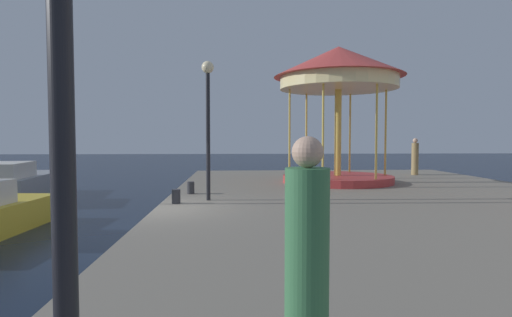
{
  "coord_description": "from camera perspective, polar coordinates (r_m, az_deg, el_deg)",
  "views": [
    {
      "loc": [
        2.07,
        -10.84,
        2.62
      ],
      "look_at": [
        2.9,
        4.5,
        1.88
      ],
      "focal_mm": 28.72,
      "sensor_mm": 36.0,
      "label": 1
    }
  ],
  "objects": [
    {
      "name": "carousel",
      "position": [
        17.42,
        11.41,
        10.58
      ],
      "size": [
        5.32,
        5.32,
        5.59
      ],
      "color": "#B23333",
      "rests_on": "quay_dock"
    },
    {
      "name": "motorboat_grey",
      "position": [
        20.32,
        -30.26,
        -3.15
      ],
      "size": [
        2.87,
        6.01,
        1.67
      ],
      "color": "gray",
      "rests_on": "ground"
    },
    {
      "name": "ground_plane",
      "position": [
        11.34,
        -13.77,
        -10.66
      ],
      "size": [
        120.0,
        120.0,
        0.0
      ],
      "primitive_type": "plane",
      "color": "black"
    },
    {
      "name": "lamp_post_mid_promenade",
      "position": [
        12.16,
        -6.71,
        7.44
      ],
      "size": [
        0.36,
        0.36,
        4.08
      ],
      "color": "black",
      "rests_on": "quay_dock"
    },
    {
      "name": "bollard_south",
      "position": [
        13.7,
        -9.08,
        -4.05
      ],
      "size": [
        0.24,
        0.24,
        0.4
      ],
      "primitive_type": "cylinder",
      "color": "#2D2D33",
      "rests_on": "quay_dock"
    },
    {
      "name": "person_by_the_water",
      "position": [
        3.24,
        7.1,
        -14.38
      ],
      "size": [
        0.34,
        0.34,
        1.84
      ],
      "color": "#387247",
      "rests_on": "quay_dock"
    },
    {
      "name": "quay_dock",
      "position": [
        12.05,
        20.47,
        -8.02
      ],
      "size": [
        13.67,
        25.07,
        0.8
      ],
      "primitive_type": "cube",
      "color": "gray",
      "rests_on": "ground"
    },
    {
      "name": "person_mid_promenade",
      "position": [
        22.07,
        21.27,
        0.12
      ],
      "size": [
        0.34,
        0.34,
        1.85
      ],
      "color": "#937A4C",
      "rests_on": "quay_dock"
    },
    {
      "name": "bollard_north",
      "position": [
        11.73,
        -11.07,
        -5.21
      ],
      "size": [
        0.24,
        0.24,
        0.4
      ],
      "primitive_type": "cylinder",
      "color": "#2D2D33",
      "rests_on": "quay_dock"
    }
  ]
}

